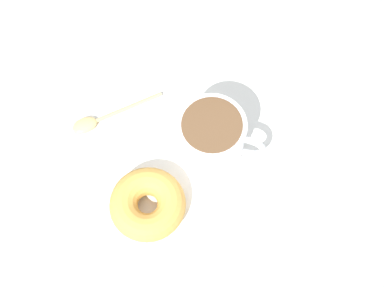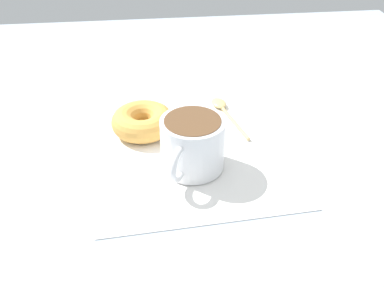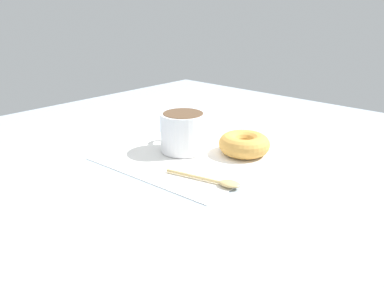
# 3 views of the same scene
# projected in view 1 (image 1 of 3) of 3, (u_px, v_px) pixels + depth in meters

# --- Properties ---
(ground_plane) EXTENTS (1.20, 1.20, 0.02)m
(ground_plane) POSITION_uv_depth(u_px,v_px,m) (170.00, 150.00, 0.77)
(ground_plane) COLOR #99A8B7
(napkin) EXTENTS (0.31, 0.31, 0.00)m
(napkin) POSITION_uv_depth(u_px,v_px,m) (192.00, 150.00, 0.75)
(napkin) COLOR white
(napkin) RESTS_ON ground_plane
(coffee_cup) EXTENTS (0.09, 0.12, 0.08)m
(coffee_cup) POSITION_uv_depth(u_px,v_px,m) (212.00, 136.00, 0.72)
(coffee_cup) COLOR white
(coffee_cup) RESTS_ON napkin
(donut) EXTENTS (0.10, 0.10, 0.04)m
(donut) POSITION_uv_depth(u_px,v_px,m) (148.00, 204.00, 0.70)
(donut) COLOR gold
(donut) RESTS_ON napkin
(spoon) EXTENTS (0.05, 0.14, 0.01)m
(spoon) POSITION_uv_depth(u_px,v_px,m) (98.00, 120.00, 0.76)
(spoon) COLOR #D8B772
(spoon) RESTS_ON napkin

